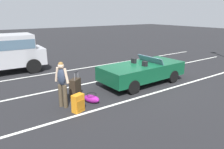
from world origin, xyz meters
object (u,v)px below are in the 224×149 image
object	(u,v)px
suitcase_large_black	(75,88)
parked_pickup_truck_near	(4,53)
traveler_person	(62,82)
convertible_car	(145,70)
duffel_bag	(92,99)
suitcase_medium_bright	(78,103)

from	to	relation	value
suitcase_large_black	parked_pickup_truck_near	bearing A→B (deg)	-18.61
suitcase_large_black	traveler_person	size ratio (longest dim) A/B	0.63
suitcase_large_black	traveler_person	distance (m)	1.14
parked_pickup_truck_near	convertible_car	bearing A→B (deg)	-45.08
duffel_bag	traveler_person	world-z (taller)	traveler_person
convertible_car	suitcase_medium_bright	world-z (taller)	convertible_car
parked_pickup_truck_near	traveler_person	bearing A→B (deg)	-79.14
suitcase_large_black	duffel_bag	bearing A→B (deg)	159.48
suitcase_medium_bright	traveler_person	size ratio (longest dim) A/B	0.38
suitcase_medium_bright	duffel_bag	distance (m)	0.85
suitcase_large_black	parked_pickup_truck_near	xyz separation A→B (m)	(-1.69, 5.44, 0.74)
suitcase_large_black	traveler_person	bearing A→B (deg)	94.08
parked_pickup_truck_near	suitcase_medium_bright	bearing A→B (deg)	-77.73
convertible_car	traveler_person	world-z (taller)	traveler_person
convertible_car	traveler_person	bearing A→B (deg)	-176.00
duffel_bag	traveler_person	xyz separation A→B (m)	(-1.01, 0.25, 0.77)
convertible_car	suitcase_medium_bright	distance (m)	4.19
suitcase_medium_bright	duffel_bag	world-z (taller)	suitcase_medium_bright
duffel_bag	convertible_car	bearing A→B (deg)	11.22
traveler_person	parked_pickup_truck_near	distance (m)	6.15
suitcase_medium_bright	parked_pickup_truck_near	size ratio (longest dim) A/B	0.12
traveler_person	parked_pickup_truck_near	world-z (taller)	parked_pickup_truck_near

